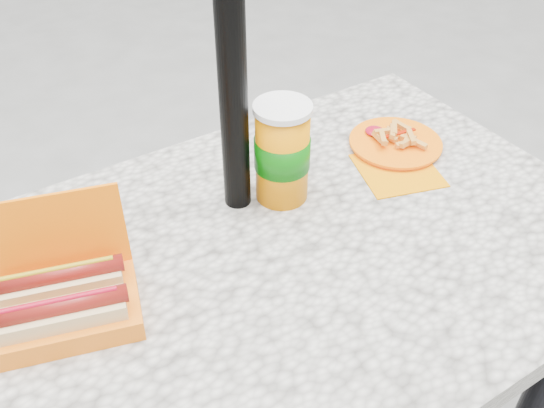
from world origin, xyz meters
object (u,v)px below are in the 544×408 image
umbrella_pole (230,25)px  soda_cup (282,152)px  fries_plate (395,144)px  hotdog_box (64,300)px

umbrella_pole → soda_cup: 0.26m
umbrella_pole → fries_plate: umbrella_pole is taller
umbrella_pole → hotdog_box: 0.49m
hotdog_box → fries_plate: size_ratio=0.95×
soda_cup → umbrella_pole: bearing=159.3°
hotdog_box → soda_cup: 0.46m
hotdog_box → fries_plate: bearing=22.6°
umbrella_pole → soda_cup: size_ratio=11.08×
hotdog_box → soda_cup: (0.44, 0.08, 0.06)m
hotdog_box → umbrella_pole: bearing=32.8°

